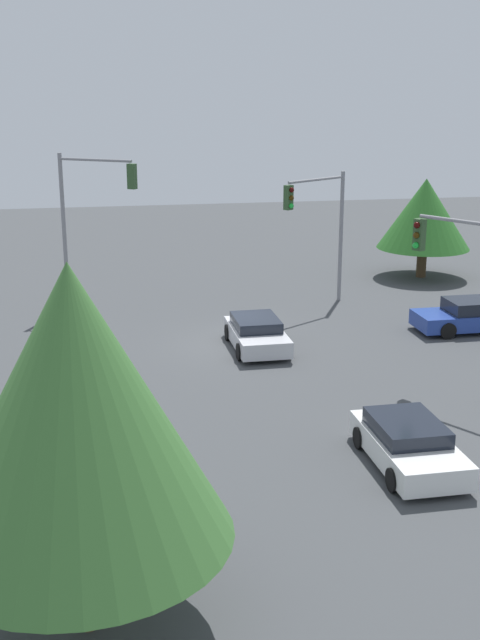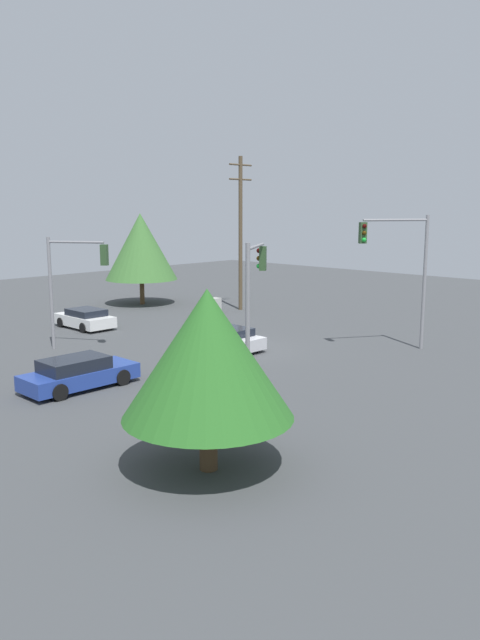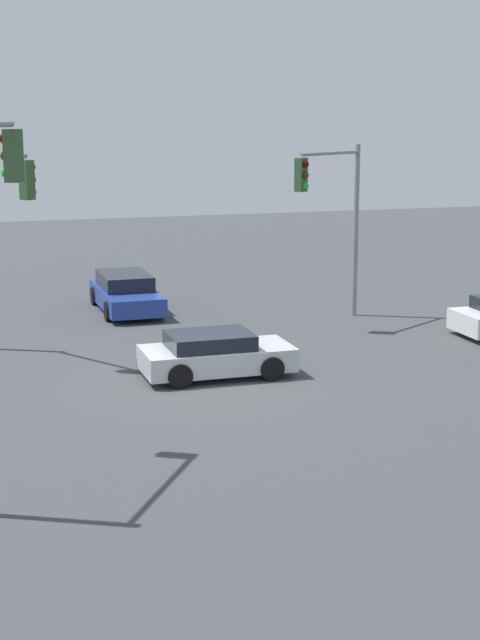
{
  "view_description": "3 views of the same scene",
  "coord_description": "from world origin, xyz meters",
  "px_view_note": "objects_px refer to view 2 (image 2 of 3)",
  "views": [
    {
      "loc": [
        -5.45,
        -29.26,
        9.62
      ],
      "look_at": [
        -0.06,
        -1.09,
        1.35
      ],
      "focal_mm": 45.0,
      "sensor_mm": 36.0,
      "label": 1
    },
    {
      "loc": [
        23.34,
        22.08,
        7.36
      ],
      "look_at": [
        0.86,
        0.6,
        1.73
      ],
      "focal_mm": 35.0,
      "sensor_mm": 36.0,
      "label": 2
    },
    {
      "loc": [
        -23.74,
        6.44,
        7.02
      ],
      "look_at": [
        1.6,
        -1.46,
        1.29
      ],
      "focal_mm": 55.0,
      "sensor_mm": 36.0,
      "label": 3
    }
  ],
  "objects_px": {
    "sedan_blue": "(78,373)",
    "sedan_silver": "(227,338)",
    "traffic_signal_main": "(73,274)",
    "traffic_signal_cross": "(254,288)",
    "sedan_white": "(85,319)",
    "electrical_cabinet": "(213,306)",
    "traffic_signal_aux": "(402,260)"
  },
  "relations": [
    {
      "from": "sedan_blue",
      "to": "sedan_silver",
      "type": "distance_m",
      "value": 9.33
    },
    {
      "from": "traffic_signal_main",
      "to": "traffic_signal_cross",
      "type": "distance_m",
      "value": 11.41
    },
    {
      "from": "sedan_blue",
      "to": "sedan_white",
      "type": "xyz_separation_m",
      "value": [
        -7.43,
        -11.16,
        -0.05
      ]
    },
    {
      "from": "sedan_silver",
      "to": "traffic_signal_main",
      "type": "relative_size",
      "value": 0.68
    },
    {
      "from": "traffic_signal_cross",
      "to": "sedan_silver",
      "type": "bearing_deg",
      "value": 21.52
    },
    {
      "from": "electrical_cabinet",
      "to": "sedan_white",
      "type": "bearing_deg",
      "value": -13.43
    },
    {
      "from": "sedan_silver",
      "to": "traffic_signal_main",
      "type": "distance_m",
      "value": 8.61
    },
    {
      "from": "sedan_blue",
      "to": "traffic_signal_main",
      "type": "bearing_deg",
      "value": 148.99
    },
    {
      "from": "sedan_white",
      "to": "electrical_cabinet",
      "type": "bearing_deg",
      "value": -13.43
    },
    {
      "from": "sedan_silver",
      "to": "traffic_signal_main",
      "type": "xyz_separation_m",
      "value": [
        5.51,
        -5.67,
        3.41
      ]
    },
    {
      "from": "sedan_silver",
      "to": "traffic_signal_aux",
      "type": "relative_size",
      "value": 0.58
    },
    {
      "from": "sedan_blue",
      "to": "traffic_signal_cross",
      "type": "relative_size",
      "value": 0.79
    },
    {
      "from": "sedan_white",
      "to": "traffic_signal_cross",
      "type": "relative_size",
      "value": 0.68
    },
    {
      "from": "sedan_blue",
      "to": "sedan_white",
      "type": "relative_size",
      "value": 1.16
    },
    {
      "from": "sedan_blue",
      "to": "sedan_white",
      "type": "distance_m",
      "value": 13.41
    },
    {
      "from": "traffic_signal_cross",
      "to": "traffic_signal_main",
      "type": "bearing_deg",
      "value": 64.56
    },
    {
      "from": "sedan_blue",
      "to": "traffic_signal_aux",
      "type": "relative_size",
      "value": 0.68
    },
    {
      "from": "traffic_signal_aux",
      "to": "traffic_signal_cross",
      "type": "bearing_deg",
      "value": 27.78
    },
    {
      "from": "sedan_blue",
      "to": "traffic_signal_aux",
      "type": "xyz_separation_m",
      "value": [
        -15.36,
        5.91,
        4.1
      ]
    },
    {
      "from": "sedan_blue",
      "to": "traffic_signal_aux",
      "type": "bearing_deg",
      "value": 68.95
    },
    {
      "from": "traffic_signal_aux",
      "to": "electrical_cabinet",
      "type": "relative_size",
      "value": 6.13
    },
    {
      "from": "electrical_cabinet",
      "to": "traffic_signal_main",
      "type": "bearing_deg",
      "value": 12.28
    },
    {
      "from": "sedan_silver",
      "to": "sedan_white",
      "type": "xyz_separation_m",
      "value": [
        1.87,
        -10.51,
        0.0
      ]
    },
    {
      "from": "sedan_blue",
      "to": "traffic_signal_cross",
      "type": "xyz_separation_m",
      "value": [
        -5.2,
        5.01,
        3.5
      ]
    },
    {
      "from": "sedan_blue",
      "to": "traffic_signal_main",
      "type": "height_order",
      "value": "traffic_signal_main"
    },
    {
      "from": "sedan_blue",
      "to": "electrical_cabinet",
      "type": "height_order",
      "value": "sedan_blue"
    },
    {
      "from": "sedan_white",
      "to": "traffic_signal_aux",
      "type": "height_order",
      "value": "traffic_signal_aux"
    },
    {
      "from": "traffic_signal_cross",
      "to": "electrical_cabinet",
      "type": "relative_size",
      "value": 5.31
    },
    {
      "from": "electrical_cabinet",
      "to": "sedan_silver",
      "type": "bearing_deg",
      "value": 50.14
    },
    {
      "from": "sedan_silver",
      "to": "sedan_white",
      "type": "distance_m",
      "value": 10.68
    },
    {
      "from": "sedan_silver",
      "to": "traffic_signal_aux",
      "type": "height_order",
      "value": "traffic_signal_aux"
    },
    {
      "from": "traffic_signal_main",
      "to": "traffic_signal_aux",
      "type": "xyz_separation_m",
      "value": [
        -11.57,
        12.23,
        0.74
      ]
    }
  ]
}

